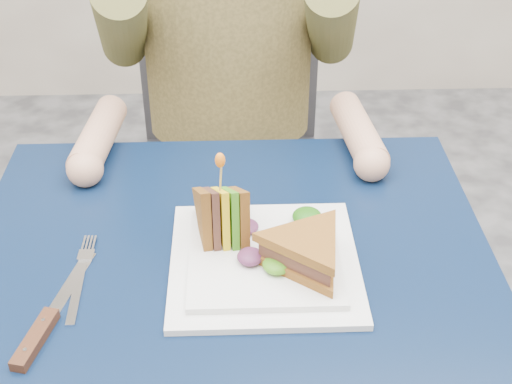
{
  "coord_description": "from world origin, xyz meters",
  "views": [
    {
      "loc": [
        0.01,
        -0.72,
        1.38
      ],
      "look_at": [
        0.04,
        0.08,
        0.82
      ],
      "focal_mm": 50.0,
      "sensor_mm": 36.0,
      "label": 1
    }
  ],
  "objects_px": {
    "knife": "(43,328)",
    "chair": "(230,131)",
    "plate": "(264,260)",
    "sandwich_flat": "(307,251)",
    "fork": "(80,280)",
    "table": "(231,325)",
    "sandwich_upright": "(222,216)"
  },
  "relations": [
    {
      "from": "table",
      "to": "chair",
      "type": "distance_m",
      "value": 0.75
    },
    {
      "from": "chair",
      "to": "knife",
      "type": "distance_m",
      "value": 0.87
    },
    {
      "from": "sandwich_flat",
      "to": "knife",
      "type": "relative_size",
      "value": 0.93
    },
    {
      "from": "plate",
      "to": "knife",
      "type": "xyz_separation_m",
      "value": [
        -0.28,
        -0.12,
        -0.0
      ]
    },
    {
      "from": "sandwich_upright",
      "to": "knife",
      "type": "relative_size",
      "value": 0.67
    },
    {
      "from": "plate",
      "to": "sandwich_upright",
      "type": "height_order",
      "value": "sandwich_upright"
    },
    {
      "from": "plate",
      "to": "sandwich_flat",
      "type": "relative_size",
      "value": 1.27
    },
    {
      "from": "sandwich_flat",
      "to": "knife",
      "type": "bearing_deg",
      "value": -164.92
    },
    {
      "from": "table",
      "to": "plate",
      "type": "xyz_separation_m",
      "value": [
        0.05,
        0.03,
        0.09
      ]
    },
    {
      "from": "table",
      "to": "chair",
      "type": "relative_size",
      "value": 0.81
    },
    {
      "from": "table",
      "to": "plate",
      "type": "relative_size",
      "value": 2.88
    },
    {
      "from": "chair",
      "to": "fork",
      "type": "xyz_separation_m",
      "value": [
        -0.2,
        -0.73,
        0.19
      ]
    },
    {
      "from": "knife",
      "to": "fork",
      "type": "bearing_deg",
      "value": 71.71
    },
    {
      "from": "plate",
      "to": "sandwich_flat",
      "type": "xyz_separation_m",
      "value": [
        0.05,
        -0.02,
        0.04
      ]
    },
    {
      "from": "sandwich_upright",
      "to": "fork",
      "type": "bearing_deg",
      "value": -160.39
    },
    {
      "from": "table",
      "to": "sandwich_upright",
      "type": "relative_size",
      "value": 5.11
    },
    {
      "from": "sandwich_flat",
      "to": "sandwich_upright",
      "type": "bearing_deg",
      "value": 148.18
    },
    {
      "from": "table",
      "to": "chair",
      "type": "bearing_deg",
      "value": 90.0
    },
    {
      "from": "fork",
      "to": "sandwich_upright",
      "type": "bearing_deg",
      "value": 19.61
    },
    {
      "from": "plate",
      "to": "sandwich_upright",
      "type": "xyz_separation_m",
      "value": [
        -0.06,
        0.04,
        0.05
      ]
    },
    {
      "from": "chair",
      "to": "plate",
      "type": "xyz_separation_m",
      "value": [
        0.05,
        -0.7,
        0.2
      ]
    },
    {
      "from": "plate",
      "to": "sandwich_upright",
      "type": "bearing_deg",
      "value": 142.09
    },
    {
      "from": "chair",
      "to": "plate",
      "type": "bearing_deg",
      "value": -86.11
    },
    {
      "from": "chair",
      "to": "sandwich_upright",
      "type": "bearing_deg",
      "value": -90.87
    },
    {
      "from": "sandwich_upright",
      "to": "fork",
      "type": "relative_size",
      "value": 0.82
    },
    {
      "from": "chair",
      "to": "knife",
      "type": "bearing_deg",
      "value": -105.92
    },
    {
      "from": "sandwich_upright",
      "to": "knife",
      "type": "height_order",
      "value": "sandwich_upright"
    },
    {
      "from": "chair",
      "to": "table",
      "type": "bearing_deg",
      "value": -90.0
    },
    {
      "from": "table",
      "to": "knife",
      "type": "height_order",
      "value": "knife"
    },
    {
      "from": "plate",
      "to": "sandwich_flat",
      "type": "bearing_deg",
      "value": -24.44
    },
    {
      "from": "knife",
      "to": "chair",
      "type": "bearing_deg",
      "value": 74.08
    },
    {
      "from": "fork",
      "to": "chair",
      "type": "bearing_deg",
      "value": 74.38
    }
  ]
}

